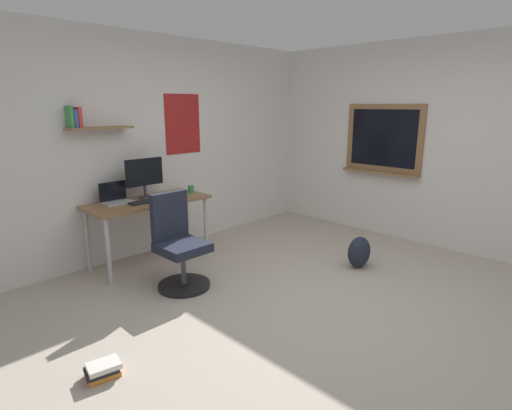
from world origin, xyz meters
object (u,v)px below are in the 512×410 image
monitor_primary (144,175)px  book_stack_on_floor (103,370)px  computer_mouse (168,197)px  coffee_mug (191,189)px  desk (148,207)px  laptop (116,198)px  backpack (359,252)px  keyboard (146,202)px  office_chair (179,247)px

monitor_primary → book_stack_on_floor: bearing=-129.3°
monitor_primary → computer_mouse: 0.35m
coffee_mug → desk: bearing=177.4°
laptop → backpack: size_ratio=0.88×
laptop → coffee_mug: (0.89, -0.17, -0.01)m
monitor_primary → keyboard: monitor_primary is taller
laptop → monitor_primary: bearing=-8.0°
laptop → computer_mouse: 0.57m
office_chair → backpack: bearing=-31.3°
computer_mouse → laptop: bearing=156.8°
desk → keyboard: (-0.07, -0.08, 0.09)m
monitor_primary → book_stack_on_floor: size_ratio=1.84×
computer_mouse → coffee_mug: coffee_mug is taller
backpack → book_stack_on_floor: backpack is taller
coffee_mug → backpack: bearing=-61.3°
desk → book_stack_on_floor: (-1.35, -1.59, -0.61)m
desk → coffee_mug: size_ratio=14.86×
laptop → backpack: laptop is taller
desk → keyboard: 0.14m
desk → backpack: size_ratio=3.89×
book_stack_on_floor → coffee_mug: bearing=39.0°
computer_mouse → coffee_mug: 0.38m
desk → coffee_mug: 0.60m
laptop → monitor_primary: monitor_primary is taller
office_chair → monitor_primary: bearing=78.7°
office_chair → computer_mouse: office_chair is taller
office_chair → backpack: 2.01m
keyboard → monitor_primary: bearing=59.5°
office_chair → keyboard: office_chair is taller
desk → computer_mouse: (0.21, -0.08, 0.10)m
computer_mouse → office_chair: bearing=-116.7°
keyboard → book_stack_on_floor: size_ratio=1.47×
desk → laptop: laptop is taller
book_stack_on_floor → monitor_primary: bearing=50.7°
monitor_primary → coffee_mug: monitor_primary is taller
desk → coffee_mug: (0.58, -0.03, 0.12)m
laptop → keyboard: bearing=-42.9°
laptop → monitor_primary: size_ratio=0.67×
laptop → coffee_mug: bearing=-10.9°
computer_mouse → coffee_mug: bearing=7.7°
desk → monitor_primary: monitor_primary is taller
backpack → laptop: bearing=133.7°
book_stack_on_floor → computer_mouse: bearing=44.1°
coffee_mug → book_stack_on_floor: 2.59m
desk → laptop: bearing=154.6°
computer_mouse → coffee_mug: size_ratio=1.13×
keyboard → coffee_mug: coffee_mug is taller
office_chair → book_stack_on_floor: office_chair is taller
desk → backpack: bearing=-49.2°
office_chair → keyboard: bearing=84.1°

